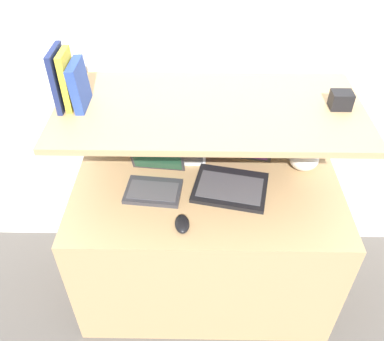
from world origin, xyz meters
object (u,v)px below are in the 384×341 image
object	(u,v)px
laptop_large	(233,172)
book_blue	(79,85)
laptop_small	(155,181)
table_lamp	(308,139)
computer_mouse	(182,224)
router_box	(192,150)
shelf_gadget	(341,100)
book_yellow	(68,80)
book_navy	(59,79)

from	to	relation	value
laptop_large	book_blue	distance (m)	0.81
laptop_small	book_blue	distance (m)	0.56
table_lamp	computer_mouse	distance (m)	0.75
table_lamp	router_box	distance (m)	0.58
laptop_small	table_lamp	bearing A→B (deg)	12.30
shelf_gadget	router_box	bearing A→B (deg)	164.65
laptop_small	book_yellow	xyz separation A→B (m)	(-0.32, 0.03, 0.51)
laptop_small	book_blue	world-z (taller)	book_blue
laptop_small	router_box	size ratio (longest dim) A/B	2.05
computer_mouse	book_yellow	world-z (taller)	book_yellow
laptop_small	book_yellow	size ratio (longest dim) A/B	1.20
table_lamp	shelf_gadget	world-z (taller)	shelf_gadget
book_navy	book_blue	bearing A→B (deg)	0.00
table_lamp	book_yellow	size ratio (longest dim) A/B	1.28
laptop_large	book_navy	xyz separation A→B (m)	(-0.73, -0.02, 0.50)
book_yellow	book_blue	xyz separation A→B (m)	(0.04, 0.00, -0.02)
laptop_small	computer_mouse	distance (m)	0.29
router_box	book_blue	xyz separation A→B (m)	(-0.46, -0.17, 0.46)
laptop_small	laptop_large	bearing A→B (deg)	7.77
book_navy	shelf_gadget	size ratio (longest dim) A/B	2.87
book_yellow	shelf_gadget	bearing A→B (deg)	0.00
router_box	laptop_large	bearing A→B (deg)	-37.31
laptop_small	book_blue	size ratio (longest dim) A/B	1.48
router_box	shelf_gadget	xyz separation A→B (m)	(0.62, -0.17, 0.40)
book_yellow	book_blue	world-z (taller)	book_yellow
laptop_large	book_yellow	size ratio (longest dim) A/B	1.79
computer_mouse	shelf_gadget	distance (m)	0.84
laptop_small	book_navy	size ratio (longest dim) A/B	1.15
computer_mouse	router_box	xyz separation A→B (m)	(0.04, 0.46, 0.05)
laptop_large	shelf_gadget	size ratio (longest dim) A/B	4.93
computer_mouse	book_blue	xyz separation A→B (m)	(-0.42, 0.29, 0.51)
computer_mouse	router_box	bearing A→B (deg)	85.50
laptop_small	book_yellow	distance (m)	0.61
table_lamp	book_blue	size ratio (longest dim) A/B	1.58
book_navy	book_blue	world-z (taller)	book_navy
computer_mouse	router_box	distance (m)	0.46
laptop_small	shelf_gadget	world-z (taller)	shelf_gadget
book_blue	book_yellow	bearing A→B (deg)	180.00
table_lamp	router_box	world-z (taller)	table_lamp
table_lamp	laptop_large	bearing A→B (deg)	-163.19
table_lamp	book_yellow	distance (m)	1.13
laptop_large	book_navy	size ratio (longest dim) A/B	1.72
book_navy	book_yellow	bearing A→B (deg)	0.00
book_navy	book_yellow	xyz separation A→B (m)	(0.03, 0.00, -0.00)
laptop_large	router_box	world-z (taller)	laptop_large
book_navy	shelf_gadget	distance (m)	1.15
router_box	laptop_small	bearing A→B (deg)	-130.93
table_lamp	book_navy	xyz separation A→B (m)	(-1.10, -0.13, 0.38)
computer_mouse	shelf_gadget	size ratio (longest dim) A/B	1.29
table_lamp	laptop_large	xyz separation A→B (m)	(-0.36, -0.11, -0.12)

